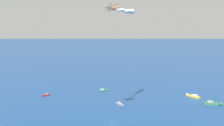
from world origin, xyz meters
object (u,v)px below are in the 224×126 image
motorboat_near_centre (104,90)px  biplane_lead (112,8)px  motorboat_far_stbd (192,96)px  motorboat_trailing (120,104)px  motorboat_ahead (214,104)px  motorboat_offshore (46,95)px  wingwalker_lead (111,4)px

motorboat_near_centre → biplane_lead: bearing=119.2°
motorboat_far_stbd → motorboat_trailing: (38.01, 36.21, -0.25)m
motorboat_ahead → motorboat_trailing: bearing=23.8°
motorboat_far_stbd → motorboat_trailing: motorboat_far_stbd is taller
motorboat_offshore → motorboat_trailing: motorboat_trailing is taller
motorboat_offshore → motorboat_far_stbd: bearing=-158.1°
motorboat_near_centre → motorboat_offshore: 42.15m
motorboat_far_stbd → motorboat_ahead: size_ratio=0.87×
motorboat_far_stbd → motorboat_near_centre: bearing=7.5°
motorboat_trailing → motorboat_offshore: bearing=1.2°
motorboat_far_stbd → biplane_lead: 91.10m
motorboat_ahead → wingwalker_lead: bearing=49.5°
biplane_lead → wingwalker_lead: wingwalker_lead is taller
motorboat_near_centre → motorboat_trailing: 37.23m
motorboat_offshore → motorboat_trailing: 55.01m
motorboat_far_stbd → motorboat_ahead: (-14.22, 13.18, 0.08)m
biplane_lead → motorboat_far_stbd: bearing=-114.8°
biplane_lead → motorboat_offshore: bearing=-24.4°
motorboat_far_stbd → motorboat_offshore: motorboat_far_stbd is taller
motorboat_offshore → wingwalker_lead: wingwalker_lead is taller
motorboat_near_centre → motorboat_trailing: bearing=131.2°
motorboat_far_stbd → motorboat_ahead: bearing=137.2°
motorboat_offshore → motorboat_trailing: bearing=-178.8°
motorboat_ahead → motorboat_offshore: bearing=12.7°
motorboat_offshore → wingwalker_lead: size_ratio=4.11×
motorboat_trailing → wingwalker_lead: size_ratio=4.15×
motorboat_ahead → biplane_lead: 88.29m
motorboat_near_centre → wingwalker_lead: size_ratio=4.67×
motorboat_far_stbd → motorboat_offshore: size_ratio=1.55×
biplane_lead → motorboat_ahead: bearing=-130.3°
motorboat_trailing → motorboat_ahead: bearing=-156.2°
motorboat_trailing → wingwalker_lead: wingwalker_lead is taller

